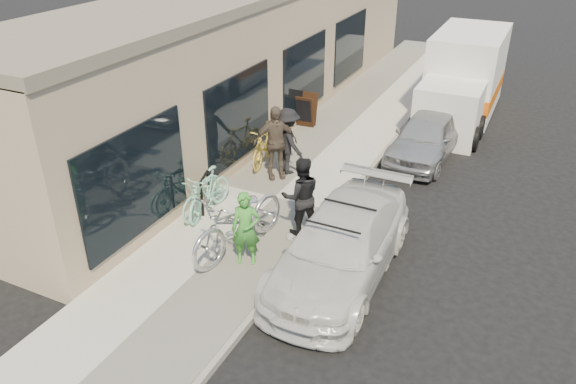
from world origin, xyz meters
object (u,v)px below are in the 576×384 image
(sedan_silver, at_px, (426,137))
(moving_truck, at_px, (463,81))
(cruiser_bike_a, at_px, (206,192))
(bystander_a, at_px, (288,141))
(bike_rack, at_px, (205,189))
(sandwich_board, at_px, (305,110))
(bystander_b, at_px, (275,143))
(woman_rider, at_px, (246,229))
(man_standing, at_px, (301,196))
(sedan_white, at_px, (341,245))
(cruiser_bike_c, at_px, (265,145))
(cruiser_bike_b, at_px, (205,193))
(tandem_bike, at_px, (240,221))

(sedan_silver, xyz_separation_m, moving_truck, (0.22, 3.71, 0.56))
(cruiser_bike_a, relative_size, bystander_a, 1.00)
(bike_rack, xyz_separation_m, sedan_silver, (3.73, 5.32, -0.04))
(bike_rack, height_order, sandwich_board, sandwich_board)
(moving_truck, xyz_separation_m, bystander_b, (-3.29, -6.86, -0.10))
(bike_rack, height_order, woman_rider, woman_rider)
(bike_rack, distance_m, man_standing, 2.36)
(bike_rack, relative_size, moving_truck, 0.16)
(sandwich_board, relative_size, bystander_b, 0.53)
(sedan_white, relative_size, cruiser_bike_a, 2.67)
(sedan_white, bearing_deg, cruiser_bike_a, 168.10)
(bike_rack, xyz_separation_m, cruiser_bike_c, (0.04, 2.79, 0.01))
(bike_rack, distance_m, bystander_a, 2.72)
(sedan_white, xyz_separation_m, sedan_silver, (0.16, 6.10, -0.03))
(cruiser_bike_b, height_order, cruiser_bike_c, cruiser_bike_c)
(tandem_bike, relative_size, cruiser_bike_b, 1.47)
(tandem_bike, distance_m, bystander_a, 3.70)
(cruiser_bike_b, height_order, bystander_b, bystander_b)
(sedan_silver, height_order, cruiser_bike_b, sedan_silver)
(sedan_silver, distance_m, cruiser_bike_a, 6.53)
(tandem_bike, bearing_deg, sandwich_board, 114.80)
(man_standing, relative_size, cruiser_bike_c, 0.97)
(sedan_silver, distance_m, bystander_a, 4.03)
(moving_truck, xyz_separation_m, tandem_bike, (-2.43, -10.11, -0.36))
(tandem_bike, bearing_deg, cruiser_bike_b, 157.38)
(cruiser_bike_c, bearing_deg, sedan_silver, 25.89)
(moving_truck, height_order, woman_rider, moving_truck)
(bike_rack, bearing_deg, cruiser_bike_a, -46.66)
(sandwich_board, bearing_deg, bike_rack, -93.03)
(sandwich_board, bearing_deg, bystander_b, -81.85)
(bike_rack, relative_size, cruiser_bike_b, 0.49)
(moving_truck, distance_m, tandem_bike, 10.40)
(man_standing, relative_size, bystander_a, 1.00)
(woman_rider, bearing_deg, cruiser_bike_a, 119.45)
(cruiser_bike_a, relative_size, cruiser_bike_b, 0.97)
(man_standing, bearing_deg, moving_truck, -136.50)
(man_standing, xyz_separation_m, cruiser_bike_c, (-2.30, 2.71, -0.33))
(moving_truck, bearing_deg, bike_rack, -114.26)
(woman_rider, relative_size, cruiser_bike_b, 0.86)
(bike_rack, distance_m, sedan_silver, 6.50)
(moving_truck, bearing_deg, sandwich_board, -141.43)
(bike_rack, height_order, sedan_white, sedan_white)
(bike_rack, height_order, man_standing, man_standing)
(sedan_white, height_order, bystander_b, bystander_b)
(sedan_silver, distance_m, moving_truck, 3.76)
(sedan_white, bearing_deg, tandem_bike, -172.84)
(sedan_white, xyz_separation_m, cruiser_bike_c, (-3.53, 3.57, 0.02))
(tandem_bike, distance_m, man_standing, 1.41)
(sandwich_board, distance_m, cruiser_bike_c, 2.94)
(bike_rack, bearing_deg, woman_rider, -36.78)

